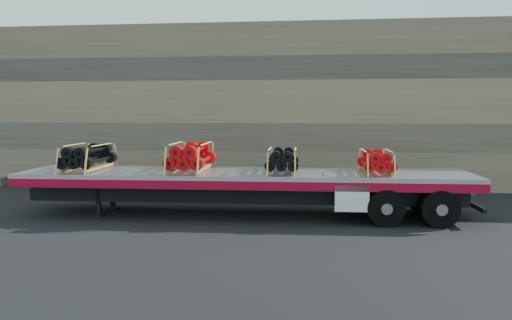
{
  "coord_description": "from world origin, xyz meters",
  "views": [
    {
      "loc": [
        1.24,
        -15.91,
        3.3
      ],
      "look_at": [
        -0.64,
        0.25,
        1.71
      ],
      "focal_mm": 35.0,
      "sensor_mm": 36.0,
      "label": 1
    }
  ],
  "objects_px": {
    "bundle_midfront": "(191,158)",
    "bundle_midrear": "(283,161)",
    "trailer": "(244,193)",
    "bundle_front": "(88,158)",
    "bundle_rear": "(376,162)"
  },
  "relations": [
    {
      "from": "bundle_midrear",
      "to": "bundle_rear",
      "type": "relative_size",
      "value": 1.05
    },
    {
      "from": "bundle_midfront",
      "to": "bundle_rear",
      "type": "xyz_separation_m",
      "value": [
        5.79,
        0.17,
        -0.09
      ]
    },
    {
      "from": "trailer",
      "to": "bundle_rear",
      "type": "relative_size",
      "value": 7.49
    },
    {
      "from": "trailer",
      "to": "bundle_midfront",
      "type": "height_order",
      "value": "bundle_midfront"
    },
    {
      "from": "bundle_midfront",
      "to": "bundle_rear",
      "type": "relative_size",
      "value": 1.28
    },
    {
      "from": "trailer",
      "to": "bundle_midrear",
      "type": "bearing_deg",
      "value": 0.0
    },
    {
      "from": "bundle_front",
      "to": "bundle_midrear",
      "type": "bearing_deg",
      "value": 0.0
    },
    {
      "from": "trailer",
      "to": "bundle_midrear",
      "type": "relative_size",
      "value": 7.15
    },
    {
      "from": "trailer",
      "to": "bundle_midrear",
      "type": "height_order",
      "value": "bundle_midrear"
    },
    {
      "from": "bundle_front",
      "to": "bundle_rear",
      "type": "distance_m",
      "value": 9.18
    },
    {
      "from": "bundle_midfront",
      "to": "bundle_midrear",
      "type": "bearing_deg",
      "value": 0.0
    },
    {
      "from": "trailer",
      "to": "bundle_front",
      "type": "height_order",
      "value": "bundle_front"
    },
    {
      "from": "bundle_midfront",
      "to": "bundle_midrear",
      "type": "height_order",
      "value": "bundle_midfront"
    },
    {
      "from": "bundle_front",
      "to": "bundle_midfront",
      "type": "distance_m",
      "value": 3.39
    },
    {
      "from": "bundle_midfront",
      "to": "bundle_rear",
      "type": "distance_m",
      "value": 5.79
    }
  ]
}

